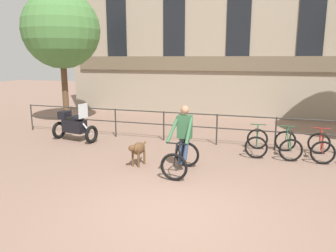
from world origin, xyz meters
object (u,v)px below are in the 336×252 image
Objects in this scene: parked_bicycle_near_lamp at (257,142)px; parked_motorcycle at (74,125)px; parked_bicycle_mid_left at (288,144)px; cyclist_with_bike at (183,143)px; dog at (138,149)px; parked_bicycle_mid_right at (321,147)px.

parked_motorcycle is at bearing 2.21° from parked_bicycle_near_lamp.
parked_motorcycle reaches higher than parked_bicycle_mid_left.
cyclist_with_bike reaches higher than dog.
parked_bicycle_near_lamp is 0.99× the size of parked_bicycle_mid_right.
parked_bicycle_mid_left and parked_bicycle_mid_right have the same top height.
parked_motorcycle reaches higher than dog.
parked_bicycle_near_lamp is 0.90m from parked_bicycle_mid_left.
parked_motorcycle reaches higher than parked_bicycle_near_lamp.
cyclist_with_bike is 1.31m from dog.
parked_motorcycle is 1.51× the size of parked_bicycle_near_lamp.
parked_bicycle_mid_left is (2.63, 2.25, -0.41)m from cyclist_with_bike.
parked_motorcycle is at bearing 3.79° from parked_bicycle_mid_right.
parked_bicycle_near_lamp is at bearing 44.51° from dog.
dog is at bearing 178.29° from cyclist_with_bike.
parked_bicycle_mid_left is at bearing 37.77° from dog.
parked_bicycle_mid_right is at bearing 179.17° from parked_bicycle_near_lamp.
parked_bicycle_mid_left is (3.91, 2.17, -0.10)m from dog.
cyclist_with_bike is 1.52× the size of parked_bicycle_near_lamp.
parked_motorcycle is 8.01m from parked_bicycle_mid_right.
dog is 0.50× the size of parked_motorcycle.
cyclist_with_bike is at bearing -104.36° from parked_motorcycle.
parked_bicycle_near_lamp is 0.95× the size of parked_bicycle_mid_left.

